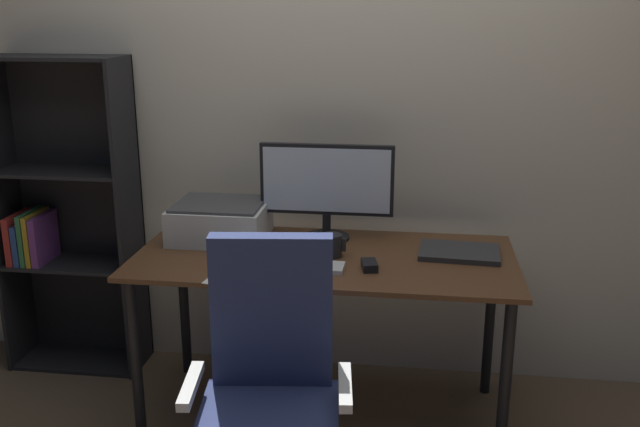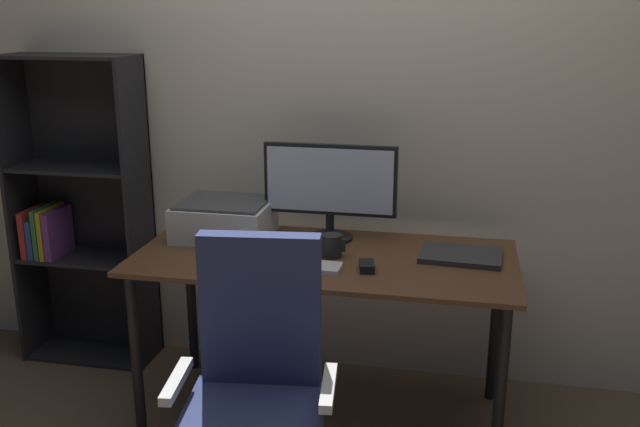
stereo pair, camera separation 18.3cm
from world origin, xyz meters
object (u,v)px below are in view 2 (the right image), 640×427
object	(u,v)px
printer	(225,219)
bookshelf	(79,214)
monitor	(330,185)
desk	(324,275)
coffee_mug	(332,246)
office_chair	(256,408)
keyboard	(304,266)
mouse	(367,266)
laptop	(461,255)

from	to	relation	value
printer	bookshelf	world-z (taller)	bookshelf
monitor	bookshelf	size ratio (longest dim) A/B	0.38
desk	coffee_mug	world-z (taller)	coffee_mug
coffee_mug	office_chair	distance (m)	0.79
keyboard	printer	bearing A→B (deg)	144.92
mouse	coffee_mug	world-z (taller)	coffee_mug
monitor	mouse	xyz separation A→B (m)	(0.21, -0.35, -0.22)
desk	monitor	world-z (taller)	monitor
printer	office_chair	distance (m)	1.03
coffee_mug	laptop	size ratio (longest dim) A/B	0.31
printer	monitor	bearing A→B (deg)	7.22
monitor	laptop	xyz separation A→B (m)	(0.56, -0.13, -0.23)
keyboard	bookshelf	bearing A→B (deg)	159.14
keyboard	coffee_mug	world-z (taller)	coffee_mug
coffee_mug	office_chair	world-z (taller)	office_chair
monitor	keyboard	bearing A→B (deg)	-94.59
mouse	printer	size ratio (longest dim) A/B	0.24
desk	coffee_mug	xyz separation A→B (m)	(0.03, -0.01, 0.13)
bookshelf	monitor	bearing A→B (deg)	-6.08
coffee_mug	office_chair	size ratio (longest dim) A/B	0.10
monitor	mouse	size ratio (longest dim) A/B	5.96
mouse	printer	world-z (taller)	printer
laptop	bookshelf	size ratio (longest dim) A/B	0.21
desk	office_chair	xyz separation A→B (m)	(-0.08, -0.72, -0.20)
keyboard	mouse	xyz separation A→B (m)	(0.24, 0.03, 0.01)
desk	laptop	distance (m)	0.56
coffee_mug	office_chair	bearing A→B (deg)	-99.18
desk	monitor	xyz separation A→B (m)	(-0.02, 0.22, 0.33)
monitor	keyboard	world-z (taller)	monitor
desk	office_chair	bearing A→B (deg)	-96.59
desk	keyboard	xyz separation A→B (m)	(-0.05, -0.16, 0.09)
monitor	office_chair	xyz separation A→B (m)	(-0.06, -0.93, -0.52)
desk	monitor	distance (m)	0.39
office_chair	bookshelf	size ratio (longest dim) A/B	0.67
monitor	office_chair	distance (m)	1.07
desk	laptop	bearing A→B (deg)	8.46
coffee_mug	office_chair	xyz separation A→B (m)	(-0.11, -0.71, -0.33)
keyboard	bookshelf	distance (m)	1.34
laptop	printer	xyz separation A→B (m)	(-1.02, 0.08, 0.07)
keyboard	laptop	world-z (taller)	laptop
keyboard	coffee_mug	distance (m)	0.17
coffee_mug	printer	xyz separation A→B (m)	(-0.51, 0.17, 0.03)
mouse	bookshelf	bearing A→B (deg)	150.12
monitor	office_chair	size ratio (longest dim) A/B	0.57
coffee_mug	monitor	bearing A→B (deg)	102.78
laptop	office_chair	size ratio (longest dim) A/B	0.32
coffee_mug	bookshelf	xyz separation A→B (m)	(-1.32, 0.36, -0.05)
coffee_mug	bookshelf	world-z (taller)	bookshelf
keyboard	monitor	bearing A→B (deg)	86.83
desk	mouse	bearing A→B (deg)	-34.68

